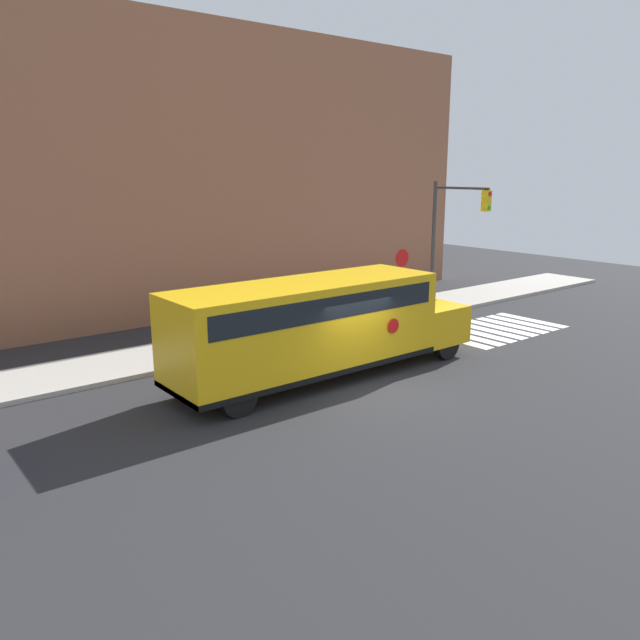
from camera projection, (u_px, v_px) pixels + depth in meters
The scene contains 7 objects.
ground_plane at pixel (368, 390), 17.82m from camera, with size 60.00×60.00×0.00m, color #28282B.
sidewalk_strip at pixel (247, 340), 22.74m from camera, with size 44.00×3.00×0.15m.
building_backdrop at pixel (161, 173), 26.29m from camera, with size 32.00×4.00×12.05m.
crosswalk_stripes at pixel (495, 329), 24.62m from camera, with size 5.40×3.20×0.01m.
school_bus at pixel (317, 323), 18.38m from camera, with size 10.24×2.57×2.99m.
stop_sign at pixel (401, 272), 26.23m from camera, with size 0.75×0.10×2.91m.
traffic_light at pixel (450, 230), 25.53m from camera, with size 0.28×2.82×5.68m.
Camera 1 is at (-11.57, -12.33, 6.10)m, focal length 35.00 mm.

